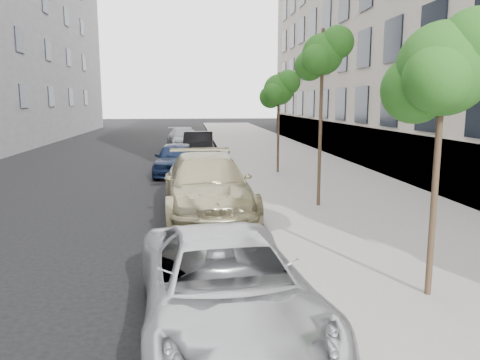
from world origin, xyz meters
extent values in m
cube|color=gray|center=(4.30, 24.00, 0.07)|extent=(6.40, 72.00, 0.14)
cube|color=#9E9B93|center=(1.18, 24.00, 0.07)|extent=(0.15, 72.00, 0.14)
cylinder|color=#38281C|center=(3.20, 1.50, 2.25)|extent=(0.10, 0.10, 4.22)
sphere|color=#295B17|center=(3.20, 1.50, 3.66)|extent=(1.39, 1.39, 1.39)
sphere|color=#295B17|center=(3.55, 1.30, 3.96)|extent=(1.11, 1.11, 1.11)
sphere|color=#295B17|center=(2.90, 1.75, 3.36)|extent=(1.05, 1.05, 1.05)
cylinder|color=#38281C|center=(3.20, 8.00, 2.66)|extent=(0.10, 0.10, 5.05)
sphere|color=#295B17|center=(3.20, 8.00, 4.49)|extent=(1.16, 1.16, 1.16)
sphere|color=#295B17|center=(3.55, 7.80, 4.79)|extent=(0.93, 0.93, 0.93)
sphere|color=#295B17|center=(2.90, 8.25, 4.19)|extent=(0.87, 0.87, 0.87)
cylinder|color=#38281C|center=(3.20, 14.50, 2.25)|extent=(0.10, 0.10, 4.21)
sphere|color=#295B17|center=(3.20, 14.50, 3.65)|extent=(1.29, 1.29, 1.29)
sphere|color=#295B17|center=(3.55, 14.30, 3.95)|extent=(1.03, 1.03, 1.03)
sphere|color=#295B17|center=(2.90, 14.75, 3.35)|extent=(0.97, 0.97, 0.97)
imported|color=silver|center=(-0.10, 0.84, 0.68)|extent=(2.70, 5.09, 1.36)
imported|color=tan|center=(-0.10, 7.75, 0.84)|extent=(2.65, 5.93, 1.69)
imported|color=#0F1A33|center=(-1.18, 15.12, 0.71)|extent=(1.98, 4.27, 1.42)
imported|color=black|center=(-0.10, 20.64, 0.75)|extent=(1.81, 4.61, 1.49)
imported|color=#93969B|center=(-0.95, 26.16, 0.70)|extent=(2.61, 5.06, 1.40)
camera|label=1|loc=(-0.55, -5.23, 3.20)|focal=35.00mm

